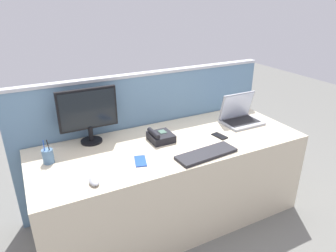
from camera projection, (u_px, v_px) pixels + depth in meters
ground_plane at (171, 216)px, 2.63m from camera, size 10.00×10.00×0.00m
desk at (171, 181)px, 2.48m from camera, size 2.10×0.80×0.71m
cubicle_divider at (148, 135)px, 2.75m from camera, size 2.29×0.08×1.17m
desktop_monitor at (88, 112)px, 2.26m from camera, size 0.44×0.16×0.43m
laptop at (240, 115)px, 2.69m from camera, size 0.33×0.25×0.26m
desk_phone at (160, 137)px, 2.36m from camera, size 0.18×0.18×0.09m
keyboard_main at (206, 154)px, 2.15m from camera, size 0.47×0.19×0.02m
computer_mouse_right_hand at (94, 181)px, 1.83m from camera, size 0.06×0.10×0.03m
pen_cup at (48, 156)px, 2.04m from camera, size 0.07×0.07×0.18m
cell_phone_black_slab at (220, 136)px, 2.44m from camera, size 0.09×0.14×0.01m
cell_phone_blue_case at (140, 161)px, 2.07m from camera, size 0.11×0.16×0.01m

